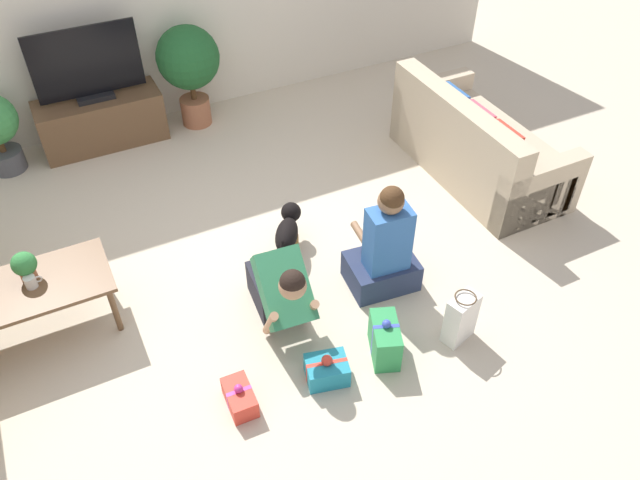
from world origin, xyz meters
name	(u,v)px	position (x,y,z in m)	size (l,w,h in m)	color
ground_plane	(246,265)	(0.00, 0.00, 0.00)	(16.00, 16.00, 0.00)	beige
sofa_right	(476,147)	(2.42, 0.22, 0.30)	(0.86, 1.79, 0.84)	#C6B293
coffee_table	(34,290)	(-1.53, 0.02, 0.41)	(1.04, 0.59, 0.46)	brown
tv_console	(102,121)	(-0.61, 2.33, 0.25)	(1.20, 0.46, 0.51)	brown
tv	(88,68)	(-0.61, 2.33, 0.83)	(1.01, 0.20, 0.72)	black
potted_plant_back_right	(189,63)	(0.34, 2.28, 0.69)	(0.63, 0.63, 1.06)	#A36042
person_kneeling	(280,289)	(0.03, -0.67, 0.34)	(0.38, 0.83, 0.79)	#23232D
person_sitting	(384,251)	(0.89, -0.67, 0.35)	(0.56, 0.51, 0.98)	#283351
dog	(288,230)	(0.39, 0.02, 0.22)	(0.39, 0.52, 0.35)	black
gift_box_a	(385,340)	(0.56, -1.26, 0.15)	(0.29, 0.39, 0.35)	#2D934C
gift_box_b	(240,397)	(-0.51, -1.21, 0.08)	(0.18, 0.30, 0.21)	red
gift_box_c	(327,370)	(0.10, -1.27, 0.09)	(0.32, 0.28, 0.23)	teal
gift_bag_a	(461,318)	(1.11, -1.37, 0.21)	(0.27, 0.20, 0.43)	white
mug	(31,282)	(-1.52, 0.01, 0.51)	(0.12, 0.08, 0.09)	silver
tabletop_plant	(25,265)	(-1.53, 0.10, 0.58)	(0.17, 0.17, 0.22)	#A36042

